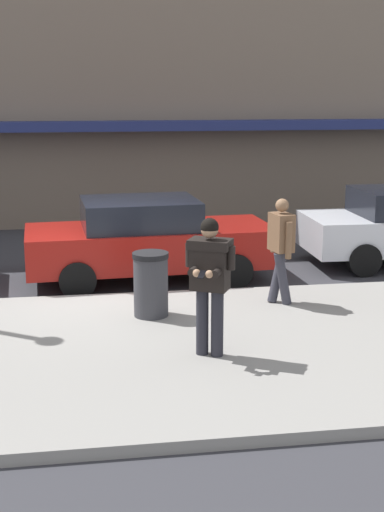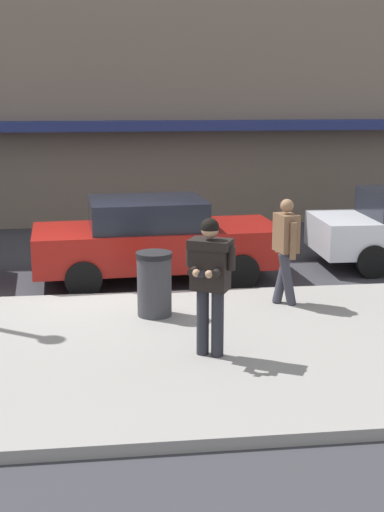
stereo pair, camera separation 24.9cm
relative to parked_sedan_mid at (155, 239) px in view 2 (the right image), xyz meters
The scene contains 7 objects.
ground_plane 1.61m from the parked_sedan_mid, 132.05° to the right, with size 80.00×80.00×0.00m, color #333338.
sidewalk 3.96m from the parked_sedan_mid, 89.07° to the right, with size 32.00×5.30×0.14m, color gray.
curb_paint_line 1.27m from the parked_sedan_mid, 86.34° to the right, with size 28.00×0.12×0.01m, color silver.
parked_sedan_mid is the anchor object (origin of this frame).
man_texting_on_phone 4.33m from the parked_sedan_mid, 84.87° to the right, with size 0.63×0.65×1.81m.
pedestrian_dark_coat 2.93m from the parked_sedan_mid, 49.16° to the right, with size 0.38×0.59×1.70m.
trash_bin 2.54m from the parked_sedan_mid, 94.41° to the right, with size 0.55×0.55×0.98m.
Camera 2 is at (0.01, -11.84, 3.50)m, focal length 50.00 mm.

